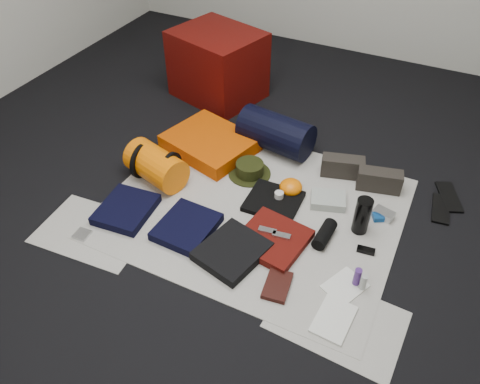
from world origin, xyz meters
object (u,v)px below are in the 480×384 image
at_px(sleeping_pad, 210,143).
at_px(water_bottle, 362,216).
at_px(red_cabinet, 218,65).
at_px(navy_duffel, 276,133).
at_px(stuff_sack, 156,165).
at_px(compact_camera, 384,214).
at_px(paperback_book, 277,285).

relative_size(sleeping_pad, water_bottle, 2.47).
relative_size(red_cabinet, navy_duffel, 1.27).
height_order(stuff_sack, compact_camera, stuff_sack).
relative_size(water_bottle, compact_camera, 1.93).
height_order(red_cabinet, paperback_book, red_cabinet).
bearing_deg(red_cabinet, sleeping_pad, -50.39).
height_order(sleeping_pad, paperback_book, sleeping_pad).
bearing_deg(sleeping_pad, water_bottle, -15.09).
bearing_deg(red_cabinet, navy_duffel, -18.56).
bearing_deg(navy_duffel, red_cabinet, 153.72).
relative_size(stuff_sack, water_bottle, 1.69).
bearing_deg(red_cabinet, stuff_sack, -66.00).
distance_m(navy_duffel, water_bottle, 0.85).
height_order(stuff_sack, water_bottle, water_bottle).
height_order(stuff_sack, navy_duffel, navy_duffel).
height_order(navy_duffel, water_bottle, navy_duffel).
relative_size(sleeping_pad, paperback_book, 2.94).
relative_size(navy_duffel, paperback_book, 2.60).
height_order(red_cabinet, stuff_sack, red_cabinet).
distance_m(red_cabinet, compact_camera, 1.67).
distance_m(sleeping_pad, navy_duffel, 0.43).
bearing_deg(red_cabinet, paperback_book, -37.25).
bearing_deg(red_cabinet, water_bottle, -18.73).
height_order(sleeping_pad, water_bottle, water_bottle).
height_order(water_bottle, paperback_book, water_bottle).
distance_m(navy_duffel, compact_camera, 0.86).
height_order(navy_duffel, paperback_book, navy_duffel).
bearing_deg(water_bottle, stuff_sack, -174.29).
xyz_separation_m(water_bottle, compact_camera, (0.09, 0.16, -0.09)).
relative_size(stuff_sack, paperback_book, 2.02).
relative_size(compact_camera, paperback_book, 0.62).
xyz_separation_m(stuff_sack, water_bottle, (1.21, 0.12, 0.00)).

